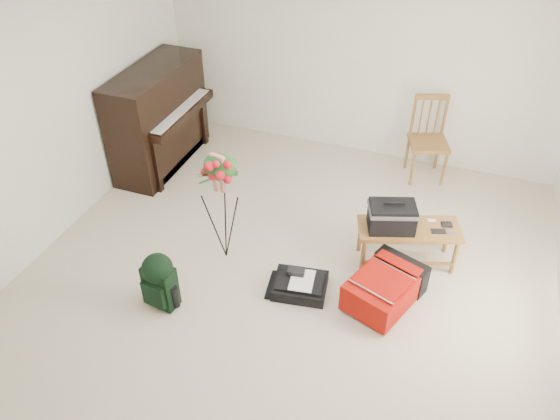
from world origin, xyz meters
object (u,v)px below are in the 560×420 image
at_px(dining_chair, 429,140).
at_px(red_suitcase, 386,284).
at_px(black_duffel, 300,284).
at_px(green_backpack, 159,278).
at_px(piano, 159,120).
at_px(bench, 397,218).
at_px(flower_stand, 222,208).

xyz_separation_m(dining_chair, red_suitcase, (-0.03, -2.22, -0.32)).
relative_size(black_duffel, green_backpack, 0.96).
height_order(piano, green_backpack, piano).
bearing_deg(dining_chair, green_backpack, -142.31).
height_order(bench, dining_chair, dining_chair).
bearing_deg(dining_chair, flower_stand, -146.54).
bearing_deg(black_duffel, piano, 137.52).
distance_m(dining_chair, flower_stand, 2.78).
bearing_deg(green_backpack, bench, 43.74).
bearing_deg(black_duffel, red_suitcase, 5.60).
height_order(dining_chair, red_suitcase, dining_chair).
bearing_deg(bench, dining_chair, 68.61).
bearing_deg(flower_stand, bench, 32.48).
bearing_deg(red_suitcase, flower_stand, -159.89).
relative_size(green_backpack, flower_stand, 0.46).
bearing_deg(green_backpack, piano, 127.45).
relative_size(bench, dining_chair, 1.05).
height_order(piano, flower_stand, flower_stand).
xyz_separation_m(red_suitcase, flower_stand, (-1.64, 0.01, 0.44)).
relative_size(red_suitcase, black_duffel, 1.60).
xyz_separation_m(bench, red_suitcase, (0.04, -0.54, -0.37)).
xyz_separation_m(dining_chair, flower_stand, (-1.67, -2.21, 0.12)).
height_order(bench, black_duffel, bench).
relative_size(red_suitcase, green_backpack, 1.54).
height_order(black_duffel, flower_stand, flower_stand).
distance_m(red_suitcase, flower_stand, 1.70).
bearing_deg(piano, red_suitcase, -23.84).
height_order(bench, flower_stand, flower_stand).
xyz_separation_m(dining_chair, green_backpack, (-1.95, -3.02, -0.17)).
distance_m(piano, dining_chair, 3.28).
height_order(black_duffel, green_backpack, green_backpack).
bearing_deg(flower_stand, green_backpack, -94.92).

